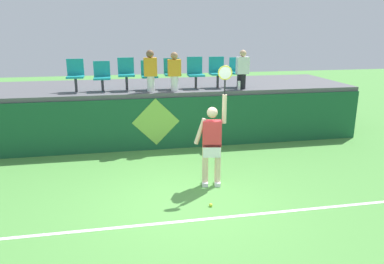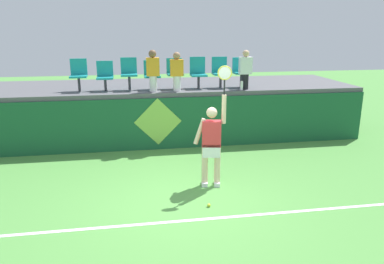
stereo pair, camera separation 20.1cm
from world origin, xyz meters
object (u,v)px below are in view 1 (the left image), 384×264
Objects in this scene: water_bottle at (239,85)px; stadium_chair_7 at (238,70)px; stadium_chair_3 at (149,74)px; spectator_2 at (242,69)px; tennis_player at (212,142)px; stadium_chair_0 at (75,74)px; stadium_chair_5 at (195,71)px; spectator_1 at (174,71)px; stadium_chair_6 at (217,71)px; stadium_chair_4 at (172,72)px; stadium_chair_1 at (102,75)px; spectator_0 at (150,70)px; stadium_chair_2 at (126,72)px; tennis_ball at (211,205)px.

stadium_chair_7 reaches higher than water_bottle.
stadium_chair_3 is 0.74× the size of spectator_2.
tennis_player is 2.89× the size of stadium_chair_0.
stadium_chair_5 is 1.25m from stadium_chair_7.
stadium_chair_3 is at bearing 106.32° from tennis_player.
stadium_chair_0 is 2.64m from spectator_1.
stadium_chair_3 is 0.92× the size of stadium_chair_6.
stadium_chair_3 is at bearing 170.41° from spectator_2.
stadium_chair_3 is 0.64m from stadium_chair_4.
spectator_2 reaches higher than stadium_chair_1.
stadium_chair_0 is at bearing -179.92° from stadium_chair_5.
spectator_2 is (3.83, -0.43, 0.13)m from stadium_chair_1.
spectator_1 is at bearing -34.86° from stadium_chair_3.
stadium_chair_7 is 2.58m from spectator_0.
stadium_chair_0 is at bearing 179.99° from stadium_chair_2.
stadium_chair_3 is at bearing -0.10° from stadium_chair_1.
water_bottle is 1.30m from stadium_chair_5.
tennis_ball is 0.26× the size of water_bottle.
stadium_chair_5 is at bearing 160.66° from spectator_2.
stadium_chair_5 is at bearing 0.68° from stadium_chair_4.
stadium_chair_7 is (2.55, -0.00, 0.04)m from stadium_chair_3.
stadium_chair_6 is 0.83× the size of spectator_1.
stadium_chair_3 is 0.72× the size of spectator_0.
tennis_ball is 0.08× the size of stadium_chair_6.
water_bottle is 3.75m from stadium_chair_1.
stadium_chair_4 is 0.80× the size of spectator_1.
stadium_chair_0 is at bearing 167.99° from spectator_0.
stadium_chair_4 reaches higher than water_bottle.
tennis_ball is 4.89m from stadium_chair_6.
spectator_0 is at bearing -170.77° from stadium_chair_7.
spectator_0 is at bearing -12.01° from stadium_chair_0.
stadium_chair_2 is 1.93m from stadium_chair_5.
stadium_chair_7 is at bearing 9.23° from spectator_0.
spectator_2 is at bearing -9.59° from stadium_chair_3.
stadium_chair_0 is 1.97m from stadium_chair_3.
tennis_player is 2.32× the size of spectator_2.
stadium_chair_6 is 0.61m from stadium_chair_7.
tennis_ball is 4.36m from spectator_1.
tennis_player is 2.87× the size of stadium_chair_5.
stadium_chair_5 reaches higher than water_bottle.
stadium_chair_1 is 0.91× the size of stadium_chair_5.
stadium_chair_6 is at bearing 179.51° from stadium_chair_7.
stadium_chair_4 is 0.76× the size of spectator_0.
stadium_chair_0 is at bearing 179.95° from stadium_chair_7.
spectator_0 reaches higher than stadium_chair_7.
spectator_2 is at bearing -7.76° from stadium_chair_2.
stadium_chair_7 is at bearing 13.04° from spectator_1.
spectator_2 is (1.25, -0.44, 0.09)m from stadium_chair_5.
stadium_chair_6 is (1.21, 4.31, 1.97)m from tennis_ball.
stadium_chair_1 is at bearing 179.92° from stadium_chair_4.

